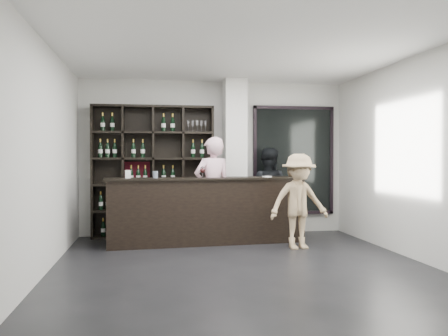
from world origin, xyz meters
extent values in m
cube|color=black|center=(0.00, 0.00, -0.01)|extent=(5.00, 5.50, 0.01)
cube|color=silver|center=(0.35, 2.47, 1.45)|extent=(0.40, 0.40, 2.90)
cube|color=black|center=(1.55, 2.69, 1.40)|extent=(1.60, 0.08, 2.10)
cube|color=black|center=(1.55, 2.69, 1.40)|extent=(1.48, 0.02, 1.98)
cube|color=black|center=(-0.26, 1.75, 0.54)|extent=(3.30, 0.62, 1.08)
cube|color=black|center=(-0.26, 1.75, 1.10)|extent=(3.38, 0.70, 0.03)
imported|color=beige|center=(-0.15, 1.85, 0.90)|extent=(0.75, 0.60, 1.81)
imported|color=black|center=(0.95, 2.36, 0.82)|extent=(0.98, 0.89, 1.63)
imported|color=tan|center=(1.13, 1.05, 0.76)|extent=(1.04, 0.67, 1.51)
cylinder|color=silver|center=(-1.12, 1.70, 1.17)|extent=(0.10, 0.10, 0.12)
cube|color=white|center=(0.78, 1.75, 1.12)|extent=(0.15, 0.15, 0.02)
cube|color=white|center=(-1.57, 1.70, 1.18)|extent=(0.10, 0.06, 0.13)
camera|label=1|loc=(-1.21, -6.19, 1.45)|focal=38.00mm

